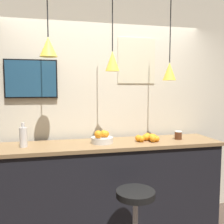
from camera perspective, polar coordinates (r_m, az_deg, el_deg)
back_wall at (r=3.20m, az=-1.59°, el=1.01°), size 8.00×0.06×2.90m
service_counter at (r=3.03m, az=0.00°, el=-16.98°), size 2.51×0.58×1.08m
bar_stool at (r=2.54m, az=5.37°, el=-22.06°), size 0.37×0.37×0.75m
fruit_bowl at (r=2.82m, az=-2.28°, el=-6.06°), size 0.25×0.25×0.15m
orange_pile at (r=2.98m, az=8.36°, el=-5.81°), size 0.27×0.26×0.09m
juice_bottle at (r=2.79m, az=-19.61°, el=-5.34°), size 0.08×0.08×0.26m
spread_jar at (r=3.14m, az=14.90°, el=-5.14°), size 0.09×0.09×0.10m
pendant_lamp_left at (r=2.74m, az=-14.36°, el=14.31°), size 0.18×0.18×0.78m
pendant_lamp_middle at (r=2.79m, az=0.10°, el=11.69°), size 0.16×0.16×0.92m
pendant_lamp_right at (r=3.01m, az=12.99°, el=9.22°), size 0.16×0.16×1.01m
mounted_tv at (r=3.09m, az=-17.99°, el=7.22°), size 0.60×0.04×0.45m
wall_poster at (r=3.27m, az=5.65°, el=11.57°), size 0.50×0.01×0.58m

